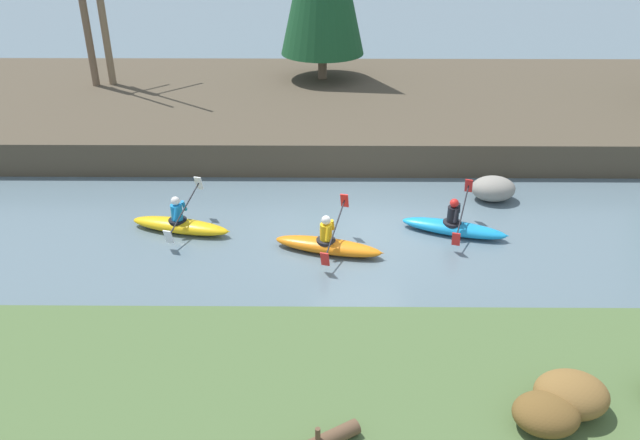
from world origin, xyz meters
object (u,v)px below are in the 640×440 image
object	(u,v)px
kayaker_lead	(455,227)
kayaker_middle	(329,244)
kayaker_trailing	(181,224)
boulder_midstream	(493,189)

from	to	relation	value
kayaker_lead	kayaker_middle	xyz separation A→B (m)	(-3.28, -0.95, 0.00)
kayaker_trailing	boulder_midstream	distance (m)	8.85
kayaker_middle	boulder_midstream	bearing A→B (deg)	47.34
kayaker_lead	kayaker_trailing	size ratio (longest dim) A/B	0.99
kayaker_lead	kayaker_middle	size ratio (longest dim) A/B	0.99
kayaker_lead	boulder_midstream	bearing A→B (deg)	72.92
kayaker_trailing	boulder_midstream	size ratio (longest dim) A/B	2.21
kayaker_trailing	boulder_midstream	world-z (taller)	kayaker_trailing
kayaker_lead	kayaker_middle	distance (m)	3.41
kayaker_middle	kayaker_trailing	world-z (taller)	same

